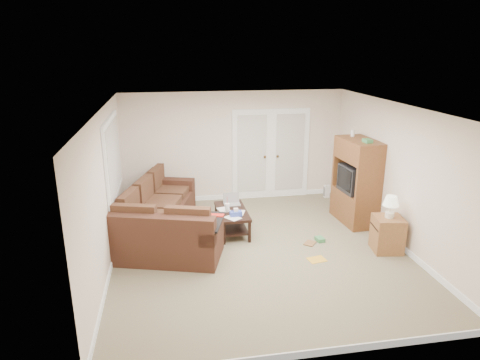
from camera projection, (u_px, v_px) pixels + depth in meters
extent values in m
plane|color=gray|center=(259.00, 251.00, 7.52)|extent=(5.50, 5.50, 0.00)
cube|color=white|center=(261.00, 108.00, 6.77)|extent=(5.00, 5.50, 0.02)
cube|color=white|center=(105.00, 191.00, 6.74)|extent=(0.02, 5.50, 2.50)
cube|color=white|center=(398.00, 176.00, 7.55)|extent=(0.02, 5.50, 2.50)
cube|color=white|center=(234.00, 147.00, 9.73)|extent=(5.00, 0.02, 2.50)
cube|color=white|center=(316.00, 261.00, 4.56)|extent=(5.00, 0.02, 2.50)
cube|color=silver|center=(252.00, 156.00, 9.83)|extent=(0.90, 0.04, 2.13)
cube|color=silver|center=(289.00, 154.00, 9.98)|extent=(0.90, 0.04, 2.13)
cube|color=silver|center=(252.00, 154.00, 9.80)|extent=(0.68, 0.02, 1.80)
cube|color=silver|center=(290.00, 152.00, 9.94)|extent=(0.68, 0.02, 1.80)
cube|color=silver|center=(113.00, 157.00, 7.59)|extent=(0.04, 1.92, 1.42)
cube|color=silver|center=(114.00, 157.00, 7.60)|extent=(0.02, 1.74, 1.24)
cube|color=#48281B|center=(159.00, 217.00, 8.43)|extent=(1.59, 2.58, 0.44)
cube|color=#48281B|center=(140.00, 195.00, 8.34)|extent=(0.93, 2.38, 0.45)
cube|color=#48281B|center=(173.00, 184.00, 9.36)|extent=(0.98, 0.51, 0.23)
cube|color=brown|center=(162.00, 203.00, 8.34)|extent=(1.26, 2.39, 0.13)
cube|color=#48281B|center=(165.00, 245.00, 7.24)|extent=(2.08, 1.44, 0.44)
cube|color=#48281B|center=(157.00, 229.00, 6.78)|extent=(1.88, 0.78, 0.45)
cube|color=#48281B|center=(212.00, 229.00, 7.05)|extent=(0.51, 0.98, 0.23)
cube|color=brown|center=(165.00, 228.00, 7.23)|extent=(1.89, 1.11, 0.13)
cube|color=black|center=(211.00, 222.00, 7.01)|extent=(0.56, 0.90, 0.03)
cube|color=red|center=(214.00, 215.00, 7.22)|extent=(0.36, 0.22, 0.02)
cube|color=black|center=(232.00, 211.00, 8.15)|extent=(0.57, 1.11, 0.05)
cube|color=black|center=(232.00, 225.00, 8.24)|extent=(0.49, 1.03, 0.03)
cylinder|color=white|center=(227.00, 208.00, 8.06)|extent=(0.09, 0.09, 0.16)
cylinder|color=red|center=(227.00, 200.00, 8.01)|extent=(0.01, 0.01, 0.14)
cube|color=#374CB3|center=(236.00, 214.00, 7.85)|extent=(0.22, 0.12, 0.09)
cube|color=white|center=(233.00, 212.00, 8.05)|extent=(0.37, 0.61, 0.00)
cube|color=brown|center=(355.00, 206.00, 8.71)|extent=(0.66, 1.10, 0.64)
cube|color=brown|center=(359.00, 150.00, 8.36)|extent=(0.66, 1.10, 0.43)
cube|color=black|center=(356.00, 179.00, 8.53)|extent=(0.55, 0.67, 0.53)
cube|color=black|center=(344.00, 179.00, 8.46)|extent=(0.05, 0.55, 0.43)
cube|color=#419152|center=(368.00, 141.00, 8.04)|extent=(0.14, 0.20, 0.06)
cylinder|color=white|center=(353.00, 133.00, 8.57)|extent=(0.07, 0.07, 0.13)
cube|color=#966237|center=(387.00, 234.00, 7.44)|extent=(0.55, 0.55, 0.62)
cylinder|color=white|center=(390.00, 215.00, 7.33)|extent=(0.15, 0.15, 0.10)
cylinder|color=white|center=(390.00, 209.00, 7.30)|extent=(0.03, 0.03, 0.13)
cone|color=#EAE6CA|center=(391.00, 201.00, 7.25)|extent=(0.27, 0.27, 0.17)
cube|color=white|center=(327.00, 191.00, 10.13)|extent=(0.12, 0.11, 0.30)
cube|color=gold|center=(317.00, 260.00, 7.20)|extent=(0.33, 0.28, 0.01)
cube|color=#419152|center=(320.00, 239.00, 7.88)|extent=(0.16, 0.20, 0.07)
imported|color=brown|center=(305.00, 242.00, 7.82)|extent=(0.29, 0.30, 0.02)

